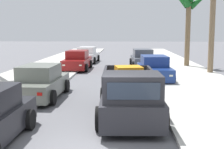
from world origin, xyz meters
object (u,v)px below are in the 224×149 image
object	(u,v)px
pickup_truck	(130,96)
car_left_mid	(87,55)
car_right_far	(77,61)
palm_tree_right_back	(189,6)
car_right_mid	(154,69)
car_right_near	(40,83)
car_left_near	(143,59)

from	to	relation	value
pickup_truck	car_left_mid	bearing A→B (deg)	101.92
car_left_mid	pickup_truck	bearing A→B (deg)	-78.08
car_right_far	palm_tree_right_back	bearing A→B (deg)	13.52
car_right_far	pickup_truck	bearing A→B (deg)	-72.83
pickup_truck	palm_tree_right_back	world-z (taller)	palm_tree_right_back
car_left_mid	car_right_mid	xyz separation A→B (m)	(5.54, -10.22, 0.00)
car_left_mid	car_right_far	bearing A→B (deg)	-90.93
car_right_mid	car_right_near	bearing A→B (deg)	-138.13
car_right_near	palm_tree_right_back	xyz separation A→B (m)	(9.21, 12.05, 4.44)
car_left_near	pickup_truck	bearing A→B (deg)	-95.39
car_left_near	car_right_far	bearing A→B (deg)	-159.92
car_left_near	car_right_near	distance (m)	13.00
car_left_mid	palm_tree_right_back	world-z (taller)	palm_tree_right_back
pickup_truck	car_left_near	xyz separation A→B (m)	(1.39, 14.72, -0.09)
car_left_near	car_right_near	world-z (taller)	same
car_left_near	car_right_far	world-z (taller)	same
car_right_near	car_right_mid	distance (m)	7.69
pickup_truck	car_right_mid	size ratio (longest dim) A/B	1.22
car_left_mid	palm_tree_right_back	distance (m)	10.59
pickup_truck	palm_tree_right_back	distance (m)	16.42
pickup_truck	car_left_mid	distance (m)	18.67
car_right_near	pickup_truck	bearing A→B (deg)	-35.75
pickup_truck	car_right_near	xyz separation A→B (m)	(-4.04, 2.91, -0.09)
car_left_mid	car_right_far	xyz separation A→B (m)	(-0.09, -5.50, 0.00)
pickup_truck	palm_tree_right_back	bearing A→B (deg)	70.92
car_left_mid	palm_tree_right_back	size ratio (longest dim) A/B	0.67
car_right_near	car_right_far	xyz separation A→B (m)	(0.09, 9.86, 0.00)
car_left_mid	car_right_far	distance (m)	5.50
palm_tree_right_back	car_left_near	bearing A→B (deg)	-176.33
car_right_near	car_right_mid	world-z (taller)	same
car_right_near	car_left_mid	bearing A→B (deg)	89.32
car_left_near	palm_tree_right_back	distance (m)	5.84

